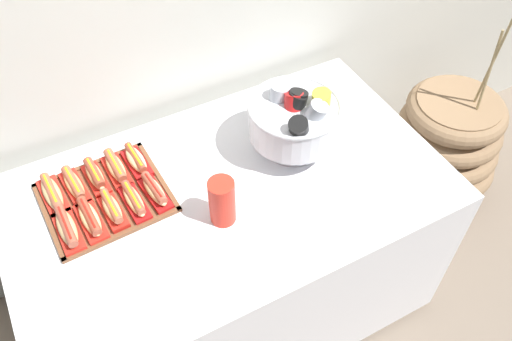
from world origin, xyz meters
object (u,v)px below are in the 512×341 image
(floor_vase, at_px, (443,146))
(hot_dog_8, at_px, (116,168))
(hot_dog_2, at_px, (112,209))
(punch_bowl, at_px, (295,118))
(hot_dog_5, at_px, (52,194))
(hot_dog_0, at_px, (67,228))
(hot_dog_3, at_px, (134,200))
(hot_dog_1, at_px, (90,219))
(hot_dog_4, at_px, (155,191))
(hot_dog_7, at_px, (95,176))
(buffet_table, at_px, (232,249))
(hot_dog_9, at_px, (136,160))
(hot_dog_6, at_px, (74,185))
(cup_stack, at_px, (222,201))
(serving_tray, at_px, (106,198))

(floor_vase, distance_m, hot_dog_8, 1.67)
(hot_dog_2, distance_m, punch_bowl, 0.69)
(hot_dog_8, bearing_deg, hot_dog_2, -111.94)
(hot_dog_2, height_order, hot_dog_5, hot_dog_2)
(floor_vase, height_order, hot_dog_0, floor_vase)
(hot_dog_3, bearing_deg, hot_dog_2, -177.49)
(hot_dog_5, xyz_separation_m, punch_bowl, (0.84, -0.17, 0.12))
(hot_dog_0, relative_size, hot_dog_1, 1.02)
(hot_dog_4, distance_m, hot_dog_7, 0.22)
(buffet_table, distance_m, hot_dog_2, 0.57)
(hot_dog_7, bearing_deg, hot_dog_5, -177.49)
(hot_dog_0, bearing_deg, hot_dog_9, 31.32)
(hot_dog_2, distance_m, hot_dog_8, 0.18)
(hot_dog_0, relative_size, punch_bowl, 0.55)
(hot_dog_5, distance_m, hot_dog_8, 0.23)
(floor_vase, relative_size, punch_bowl, 3.22)
(hot_dog_6, xyz_separation_m, hot_dog_8, (0.15, 0.01, 0.00))
(hot_dog_1, height_order, hot_dog_7, hot_dog_7)
(hot_dog_3, distance_m, hot_dog_4, 0.08)
(hot_dog_1, xyz_separation_m, cup_stack, (0.39, -0.18, 0.05))
(floor_vase, height_order, punch_bowl, same)
(hot_dog_6, height_order, punch_bowl, punch_bowl)
(punch_bowl, bearing_deg, hot_dog_9, 161.26)
(hot_dog_4, xyz_separation_m, hot_dog_6, (-0.23, 0.15, -0.00))
(buffet_table, relative_size, hot_dog_7, 9.34)
(hot_dog_7, bearing_deg, serving_tray, -87.49)
(buffet_table, height_order, hot_dog_1, hot_dog_1)
(hot_dog_4, bearing_deg, punch_bowl, -1.91)
(hot_dog_0, height_order, punch_bowl, punch_bowl)
(hot_dog_9, xyz_separation_m, punch_bowl, (0.54, -0.18, 0.12))
(hot_dog_2, xyz_separation_m, punch_bowl, (0.68, -0.01, 0.12))
(hot_dog_0, relative_size, hot_dog_8, 1.07)
(hot_dog_1, distance_m, hot_dog_3, 0.15)
(hot_dog_4, bearing_deg, hot_dog_6, 146.25)
(hot_dog_5, distance_m, cup_stack, 0.58)
(hot_dog_5, xyz_separation_m, hot_dog_7, (0.15, 0.01, 0.00))
(hot_dog_2, bearing_deg, punch_bowl, -0.94)
(hot_dog_0, xyz_separation_m, hot_dog_4, (0.30, 0.01, 0.00))
(hot_dog_6, bearing_deg, serving_tray, -45.22)
(hot_dog_4, relative_size, hot_dog_5, 0.91)
(hot_dog_0, relative_size, hot_dog_4, 1.06)
(floor_vase, height_order, hot_dog_5, floor_vase)
(hot_dog_3, bearing_deg, hot_dog_8, 92.51)
(hot_dog_0, distance_m, hot_dog_3, 0.23)
(hot_dog_6, bearing_deg, cup_stack, -40.57)
(hot_dog_4, relative_size, hot_dog_9, 1.07)
(floor_vase, bearing_deg, punch_bowl, -175.91)
(hot_dog_3, bearing_deg, hot_dog_0, -177.49)
(hot_dog_0, height_order, hot_dog_4, same)
(floor_vase, distance_m, hot_dog_7, 1.74)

